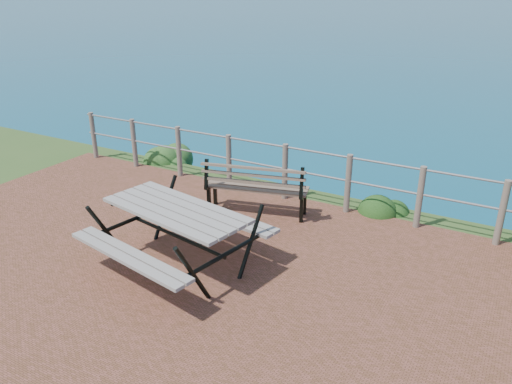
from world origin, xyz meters
TOP-DOWN VIEW (x-y plane):
  - ground at (0.00, 0.00)m, footprint 10.00×7.00m
  - safety_railing at (0.00, 3.35)m, footprint 9.40×0.10m
  - picnic_table at (-0.23, 0.60)m, footprint 2.12×1.72m
  - park_bench at (-0.13, 2.58)m, footprint 1.73×0.83m
  - shrub_lip_west at (-3.09, 4.03)m, footprint 0.73×0.73m
  - shrub_lip_east at (1.77, 3.75)m, footprint 0.72×0.72m

SIDE VIEW (x-z plane):
  - ground at x=0.00m, z-range -0.06..0.06m
  - shrub_lip_west at x=-3.09m, z-range -0.22..0.22m
  - shrub_lip_east at x=1.77m, z-range -0.22..0.22m
  - picnic_table at x=-0.23m, z-range 0.12..0.96m
  - safety_railing at x=0.00m, z-range 0.07..1.07m
  - park_bench at x=-0.13m, z-range 0.15..1.10m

